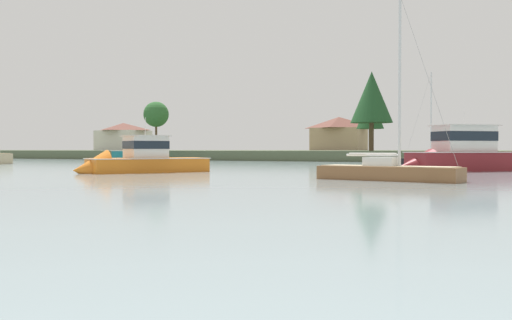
{
  "coord_description": "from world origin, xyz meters",
  "views": [
    {
      "loc": [
        15.53,
        -6.06,
        1.57
      ],
      "look_at": [
        -0.08,
        25.97,
        0.9
      ],
      "focal_mm": 39.58,
      "sensor_mm": 36.0,
      "label": 1
    }
  ],
  "objects_px": {
    "sailboat_black": "(436,163)",
    "cruiser_orange": "(134,165)",
    "cruiser_teal": "(145,155)",
    "cruiser_maroon": "(460,160)",
    "sailboat_wood": "(388,176)"
  },
  "relations": [
    {
      "from": "cruiser_teal",
      "to": "cruiser_maroon",
      "type": "relative_size",
      "value": 1.07
    },
    {
      "from": "sailboat_wood",
      "to": "sailboat_black",
      "type": "bearing_deg",
      "value": 93.88
    },
    {
      "from": "sailboat_black",
      "to": "cruiser_maroon",
      "type": "height_order",
      "value": "sailboat_black"
    },
    {
      "from": "cruiser_teal",
      "to": "cruiser_maroon",
      "type": "distance_m",
      "value": 46.26
    },
    {
      "from": "sailboat_black",
      "to": "sailboat_wood",
      "type": "distance_m",
      "value": 30.79
    },
    {
      "from": "cruiser_teal",
      "to": "cruiser_orange",
      "type": "relative_size",
      "value": 1.15
    },
    {
      "from": "sailboat_black",
      "to": "cruiser_teal",
      "type": "bearing_deg",
      "value": 175.88
    },
    {
      "from": "sailboat_wood",
      "to": "cruiser_teal",
      "type": "bearing_deg",
      "value": 140.37
    },
    {
      "from": "sailboat_black",
      "to": "cruiser_orange",
      "type": "relative_size",
      "value": 1.07
    },
    {
      "from": "cruiser_orange",
      "to": "cruiser_maroon",
      "type": "relative_size",
      "value": 0.93
    },
    {
      "from": "sailboat_black",
      "to": "cruiser_orange",
      "type": "distance_m",
      "value": 32.54
    },
    {
      "from": "cruiser_maroon",
      "to": "sailboat_wood",
      "type": "bearing_deg",
      "value": -97.23
    },
    {
      "from": "sailboat_black",
      "to": "cruiser_maroon",
      "type": "distance_m",
      "value": 16.46
    },
    {
      "from": "cruiser_orange",
      "to": "cruiser_maroon",
      "type": "xyz_separation_m",
      "value": [
        19.48,
        12.63,
        0.3
      ]
    },
    {
      "from": "cruiser_teal",
      "to": "sailboat_wood",
      "type": "xyz_separation_m",
      "value": [
        40.43,
        -33.48,
        -0.56
      ]
    }
  ]
}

